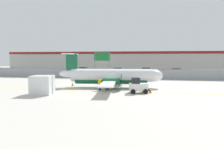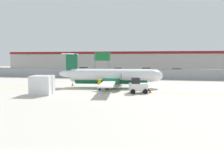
{
  "view_description": "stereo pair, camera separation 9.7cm",
  "coord_description": "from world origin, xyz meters",
  "px_view_note": "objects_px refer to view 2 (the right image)",
  "views": [
    {
      "loc": [
        4.16,
        -22.75,
        4.24
      ],
      "look_at": [
        -0.75,
        6.61,
        1.8
      ],
      "focal_mm": 32.0,
      "sensor_mm": 36.0,
      "label": 1
    },
    {
      "loc": [
        4.25,
        -22.73,
        4.24
      ],
      "look_at": [
        -0.75,
        6.61,
        1.8
      ],
      "focal_mm": 32.0,
      "sensor_mm": 36.0,
      "label": 2
    }
  ],
  "objects_px": {
    "commuter_airplane": "(113,76)",
    "parked_car_0": "(83,70)",
    "cargo_container": "(42,85)",
    "parked_car_3": "(177,71)",
    "traffic_cone_near_right": "(73,84)",
    "parked_car_1": "(117,71)",
    "highway_sign": "(102,59)",
    "traffic_cone_far_left": "(150,90)",
    "ground_crew_worker": "(100,83)",
    "traffic_cone_near_left": "(137,85)",
    "parked_car_2": "(146,71)",
    "baggage_tug": "(138,86)"
  },
  "relations": [
    {
      "from": "traffic_cone_near_right",
      "to": "parked_car_1",
      "type": "xyz_separation_m",
      "value": [
        3.54,
        23.63,
        0.58
      ]
    },
    {
      "from": "commuter_airplane",
      "to": "parked_car_2",
      "type": "xyz_separation_m",
      "value": [
        4.73,
        26.36,
        -0.71
      ]
    },
    {
      "from": "cargo_container",
      "to": "traffic_cone_near_left",
      "type": "distance_m",
      "value": 12.95
    },
    {
      "from": "ground_crew_worker",
      "to": "parked_car_2",
      "type": "bearing_deg",
      "value": -64.94
    },
    {
      "from": "parked_car_0",
      "to": "parked_car_2",
      "type": "bearing_deg",
      "value": 174.78
    },
    {
      "from": "parked_car_2",
      "to": "traffic_cone_near_right",
      "type": "bearing_deg",
      "value": 68.7
    },
    {
      "from": "traffic_cone_near_right",
      "to": "parked_car_0",
      "type": "relative_size",
      "value": 0.15
    },
    {
      "from": "traffic_cone_near_left",
      "to": "parked_car_2",
      "type": "relative_size",
      "value": 0.15
    },
    {
      "from": "cargo_container",
      "to": "traffic_cone_near_left",
      "type": "xyz_separation_m",
      "value": [
        10.74,
        7.19,
        -0.79
      ]
    },
    {
      "from": "parked_car_2",
      "to": "parked_car_0",
      "type": "bearing_deg",
      "value": 1.08
    },
    {
      "from": "traffic_cone_near_right",
      "to": "parked_car_3",
      "type": "bearing_deg",
      "value": 51.49
    },
    {
      "from": "parked_car_1",
      "to": "highway_sign",
      "type": "relative_size",
      "value": 0.8
    },
    {
      "from": "parked_car_1",
      "to": "parked_car_2",
      "type": "distance_m",
      "value": 7.83
    },
    {
      "from": "traffic_cone_far_left",
      "to": "parked_car_3",
      "type": "height_order",
      "value": "parked_car_3"
    },
    {
      "from": "parked_car_1",
      "to": "highway_sign",
      "type": "bearing_deg",
      "value": 71.51
    },
    {
      "from": "ground_crew_worker",
      "to": "traffic_cone_far_left",
      "type": "bearing_deg",
      "value": -150.43
    },
    {
      "from": "traffic_cone_far_left",
      "to": "parked_car_2",
      "type": "relative_size",
      "value": 0.15
    },
    {
      "from": "commuter_airplane",
      "to": "traffic_cone_far_left",
      "type": "relative_size",
      "value": 25.12
    },
    {
      "from": "baggage_tug",
      "to": "traffic_cone_far_left",
      "type": "relative_size",
      "value": 3.92
    },
    {
      "from": "ground_crew_worker",
      "to": "cargo_container",
      "type": "relative_size",
      "value": 0.67
    },
    {
      "from": "baggage_tug",
      "to": "highway_sign",
      "type": "xyz_separation_m",
      "value": [
        -8.56,
        18.67,
        3.28
      ]
    },
    {
      "from": "parked_car_0",
      "to": "traffic_cone_far_left",
      "type": "bearing_deg",
      "value": 116.74
    },
    {
      "from": "traffic_cone_near_left",
      "to": "parked_car_3",
      "type": "height_order",
      "value": "parked_car_3"
    },
    {
      "from": "commuter_airplane",
      "to": "cargo_container",
      "type": "height_order",
      "value": "commuter_airplane"
    },
    {
      "from": "cargo_container",
      "to": "highway_sign",
      "type": "relative_size",
      "value": 0.46
    },
    {
      "from": "parked_car_1",
      "to": "parked_car_2",
      "type": "relative_size",
      "value": 1.03
    },
    {
      "from": "traffic_cone_far_left",
      "to": "ground_crew_worker",
      "type": "bearing_deg",
      "value": 172.95
    },
    {
      "from": "ground_crew_worker",
      "to": "traffic_cone_far_left",
      "type": "xyz_separation_m",
      "value": [
        6.54,
        -0.81,
        -0.64
      ]
    },
    {
      "from": "parked_car_3",
      "to": "traffic_cone_near_right",
      "type": "bearing_deg",
      "value": -121.37
    },
    {
      "from": "commuter_airplane",
      "to": "traffic_cone_far_left",
      "type": "height_order",
      "value": "commuter_airplane"
    },
    {
      "from": "traffic_cone_far_left",
      "to": "parked_car_2",
      "type": "height_order",
      "value": "parked_car_2"
    },
    {
      "from": "cargo_container",
      "to": "parked_car_3",
      "type": "relative_size",
      "value": 0.58
    },
    {
      "from": "commuter_airplane",
      "to": "baggage_tug",
      "type": "xyz_separation_m",
      "value": [
        3.8,
        -4.12,
        -0.75
      ]
    },
    {
      "from": "parked_car_0",
      "to": "highway_sign",
      "type": "bearing_deg",
      "value": 120.11
    },
    {
      "from": "ground_crew_worker",
      "to": "highway_sign",
      "type": "distance_m",
      "value": 18.1
    },
    {
      "from": "cargo_container",
      "to": "parked_car_3",
      "type": "height_order",
      "value": "cargo_container"
    },
    {
      "from": "traffic_cone_near_left",
      "to": "parked_car_1",
      "type": "distance_m",
      "value": 24.58
    },
    {
      "from": "cargo_container",
      "to": "baggage_tug",
      "type": "bearing_deg",
      "value": 8.85
    },
    {
      "from": "ground_crew_worker",
      "to": "parked_car_3",
      "type": "bearing_deg",
      "value": -80.26
    },
    {
      "from": "cargo_container",
      "to": "parked_car_0",
      "type": "height_order",
      "value": "cargo_container"
    },
    {
      "from": "ground_crew_worker",
      "to": "parked_car_2",
      "type": "relative_size",
      "value": 0.4
    },
    {
      "from": "baggage_tug",
      "to": "ground_crew_worker",
      "type": "height_order",
      "value": "baggage_tug"
    },
    {
      "from": "traffic_cone_near_left",
      "to": "parked_car_0",
      "type": "distance_m",
      "value": 30.97
    },
    {
      "from": "traffic_cone_near_right",
      "to": "parked_car_3",
      "type": "height_order",
      "value": "parked_car_3"
    },
    {
      "from": "ground_crew_worker",
      "to": "parked_car_1",
      "type": "xyz_separation_m",
      "value": [
        -1.54,
        27.08,
        -0.06
      ]
    },
    {
      "from": "commuter_airplane",
      "to": "parked_car_0",
      "type": "bearing_deg",
      "value": 111.27
    },
    {
      "from": "traffic_cone_far_left",
      "to": "parked_car_1",
      "type": "bearing_deg",
      "value": 106.15
    },
    {
      "from": "highway_sign",
      "to": "traffic_cone_near_left",
      "type": "bearing_deg",
      "value": -59.93
    },
    {
      "from": "cargo_container",
      "to": "traffic_cone_near_right",
      "type": "xyz_separation_m",
      "value": [
        0.96,
        7.33,
        -0.79
      ]
    },
    {
      "from": "ground_crew_worker",
      "to": "parked_car_2",
      "type": "distance_m",
      "value": 29.88
    }
  ]
}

